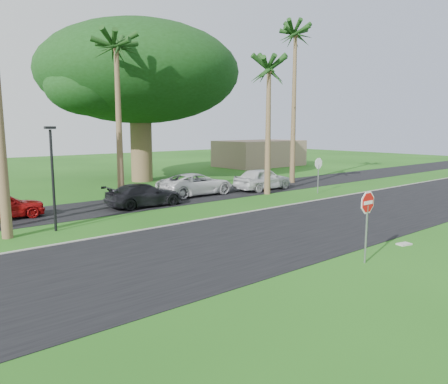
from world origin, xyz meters
TOP-DOWN VIEW (x-y plane):
  - ground at (0.00, 0.00)m, footprint 120.00×120.00m
  - road at (0.00, 2.00)m, footprint 120.00×8.00m
  - parking_strip at (0.00, 12.50)m, footprint 120.00×5.00m
  - curb at (0.00, 6.05)m, footprint 120.00×0.12m
  - stop_sign_near at (0.50, -3.00)m, footprint 1.05×0.07m
  - stop_sign_far at (12.00, 8.00)m, footprint 1.05×0.07m
  - palm_center at (0.00, 14.00)m, footprint 5.00×5.00m
  - palm_right_near at (9.00, 10.00)m, footprint 5.00×5.00m
  - palm_right_far at (15.00, 13.00)m, footprint 5.00×5.00m
  - canopy_tree at (6.00, 22.00)m, footprint 16.50×16.50m
  - streetlight_right at (-6.00, 8.50)m, footprint 0.45×0.25m
  - building_far at (24.00, 26.00)m, footprint 10.00×6.00m
  - car_red at (-7.24, 12.68)m, footprint 4.16×1.88m
  - car_dark at (0.07, 11.25)m, footprint 4.65×2.02m
  - car_minivan at (4.94, 12.77)m, footprint 5.34×2.48m
  - car_pickup at (10.17, 11.62)m, footprint 4.78×2.06m
  - utility_slab at (3.74, -2.71)m, footprint 0.61×0.46m

SIDE VIEW (x-z plane):
  - ground at x=0.00m, z-range 0.00..0.00m
  - road at x=0.00m, z-range 0.00..0.02m
  - parking_strip at x=0.00m, z-range 0.00..0.02m
  - curb at x=0.00m, z-range 0.00..0.06m
  - utility_slab at x=3.74m, z-range 0.00..0.06m
  - car_dark at x=0.07m, z-range 0.00..1.33m
  - car_red at x=-7.24m, z-range 0.00..1.38m
  - car_minivan at x=4.94m, z-range 0.00..1.48m
  - car_pickup at x=10.17m, z-range 0.00..1.61m
  - building_far at x=24.00m, z-range 0.00..3.00m
  - stop_sign_near at x=0.50m, z-range 0.46..3.09m
  - stop_sign_far at x=12.00m, z-range 0.46..3.09m
  - streetlight_right at x=-6.00m, z-range 0.33..4.97m
  - palm_right_near at x=9.00m, z-range 3.44..12.94m
  - canopy_tree at x=6.00m, z-range 2.39..15.51m
  - palm_center at x=0.00m, z-range 3.91..14.41m
  - palm_right_far at x=15.00m, z-range 5.08..18.08m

